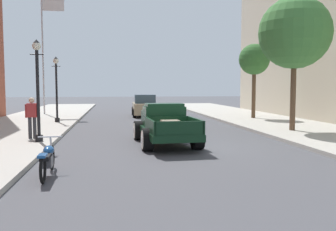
{
  "coord_description": "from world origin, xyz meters",
  "views": [
    {
      "loc": [
        -2.19,
        -13.07,
        2.22
      ],
      "look_at": [
        0.07,
        2.14,
        1.0
      ],
      "focal_mm": 38.47,
      "sensor_mm": 36.0,
      "label": 1
    }
  ],
  "objects_px": {
    "motorcycle_parked": "(48,159)",
    "car_background_tan": "(145,106)",
    "hotrod_truck_dark_green": "(164,124)",
    "street_tree_nearest": "(295,33)",
    "street_lamp_far": "(56,84)",
    "street_lamp_near": "(38,83)",
    "pedestrian_sidewalk_left": "(32,115)",
    "street_tree_second": "(254,60)",
    "flagpole": "(46,40)"
  },
  "relations": [
    {
      "from": "street_lamp_far",
      "to": "street_tree_second",
      "type": "relative_size",
      "value": 0.78
    },
    {
      "from": "street_lamp_near",
      "to": "street_lamp_far",
      "type": "distance_m",
      "value": 7.82
    },
    {
      "from": "motorcycle_parked",
      "to": "flagpole",
      "type": "bearing_deg",
      "value": 100.02
    },
    {
      "from": "motorcycle_parked",
      "to": "car_background_tan",
      "type": "xyz_separation_m",
      "value": [
        3.93,
        18.13,
        0.33
      ]
    },
    {
      "from": "hotrod_truck_dark_green",
      "to": "flagpole",
      "type": "bearing_deg",
      "value": 115.34
    },
    {
      "from": "street_lamp_near",
      "to": "street_tree_nearest",
      "type": "height_order",
      "value": "street_tree_nearest"
    },
    {
      "from": "street_lamp_far",
      "to": "street_tree_second",
      "type": "distance_m",
      "value": 12.77
    },
    {
      "from": "street_tree_nearest",
      "to": "street_tree_second",
      "type": "bearing_deg",
      "value": 83.36
    },
    {
      "from": "hotrod_truck_dark_green",
      "to": "street_lamp_far",
      "type": "xyz_separation_m",
      "value": [
        -5.3,
        8.03,
        1.63
      ]
    },
    {
      "from": "flagpole",
      "to": "street_tree_second",
      "type": "distance_m",
      "value": 15.66
    },
    {
      "from": "car_background_tan",
      "to": "flagpole",
      "type": "relative_size",
      "value": 0.47
    },
    {
      "from": "motorcycle_parked",
      "to": "car_background_tan",
      "type": "height_order",
      "value": "car_background_tan"
    },
    {
      "from": "motorcycle_parked",
      "to": "street_lamp_far",
      "type": "relative_size",
      "value": 0.55
    },
    {
      "from": "motorcycle_parked",
      "to": "pedestrian_sidewalk_left",
      "type": "height_order",
      "value": "pedestrian_sidewalk_left"
    },
    {
      "from": "street_tree_nearest",
      "to": "street_tree_second",
      "type": "xyz_separation_m",
      "value": [
        0.81,
        6.92,
        -0.75
      ]
    },
    {
      "from": "hotrod_truck_dark_green",
      "to": "street_tree_second",
      "type": "relative_size",
      "value": 1.01
    },
    {
      "from": "street_lamp_far",
      "to": "flagpole",
      "type": "distance_m",
      "value": 7.92
    },
    {
      "from": "car_background_tan",
      "to": "pedestrian_sidewalk_left",
      "type": "relative_size",
      "value": 2.63
    },
    {
      "from": "motorcycle_parked",
      "to": "street_tree_nearest",
      "type": "distance_m",
      "value": 13.0
    },
    {
      "from": "car_background_tan",
      "to": "street_tree_nearest",
      "type": "distance_m",
      "value": 13.39
    },
    {
      "from": "street_lamp_near",
      "to": "street_tree_nearest",
      "type": "bearing_deg",
      "value": 9.77
    },
    {
      "from": "street_lamp_far",
      "to": "street_lamp_near",
      "type": "bearing_deg",
      "value": -86.26
    },
    {
      "from": "hotrod_truck_dark_green",
      "to": "street_lamp_near",
      "type": "distance_m",
      "value": 5.07
    },
    {
      "from": "motorcycle_parked",
      "to": "car_background_tan",
      "type": "relative_size",
      "value": 0.49
    },
    {
      "from": "motorcycle_parked",
      "to": "street_lamp_far",
      "type": "bearing_deg",
      "value": 97.58
    },
    {
      "from": "pedestrian_sidewalk_left",
      "to": "hotrod_truck_dark_green",
      "type": "bearing_deg",
      "value": -11.69
    },
    {
      "from": "hotrod_truck_dark_green",
      "to": "street_tree_nearest",
      "type": "bearing_deg",
      "value": 18.47
    },
    {
      "from": "street_lamp_near",
      "to": "hotrod_truck_dark_green",
      "type": "bearing_deg",
      "value": -2.73
    },
    {
      "from": "hotrod_truck_dark_green",
      "to": "car_background_tan",
      "type": "distance_m",
      "value": 13.37
    },
    {
      "from": "motorcycle_parked",
      "to": "street_lamp_near",
      "type": "distance_m",
      "value": 5.5
    },
    {
      "from": "car_background_tan",
      "to": "street_lamp_near",
      "type": "relative_size",
      "value": 1.13
    },
    {
      "from": "street_lamp_near",
      "to": "street_tree_nearest",
      "type": "distance_m",
      "value": 11.71
    },
    {
      "from": "hotrod_truck_dark_green",
      "to": "flagpole",
      "type": "xyz_separation_m",
      "value": [
        -7.09,
        14.97,
        5.02
      ]
    },
    {
      "from": "hotrod_truck_dark_green",
      "to": "car_background_tan",
      "type": "bearing_deg",
      "value": 88.59
    },
    {
      "from": "street_lamp_near",
      "to": "flagpole",
      "type": "bearing_deg",
      "value": 98.85
    },
    {
      "from": "motorcycle_parked",
      "to": "car_background_tan",
      "type": "bearing_deg",
      "value": 77.78
    },
    {
      "from": "pedestrian_sidewalk_left",
      "to": "street_tree_nearest",
      "type": "bearing_deg",
      "value": 5.34
    },
    {
      "from": "motorcycle_parked",
      "to": "street_lamp_far",
      "type": "height_order",
      "value": "street_lamp_far"
    },
    {
      "from": "street_tree_nearest",
      "to": "car_background_tan",
      "type": "bearing_deg",
      "value": 118.94
    },
    {
      "from": "motorcycle_parked",
      "to": "flagpole",
      "type": "distance_m",
      "value": 20.74
    },
    {
      "from": "car_background_tan",
      "to": "street_tree_second",
      "type": "height_order",
      "value": "street_tree_second"
    },
    {
      "from": "pedestrian_sidewalk_left",
      "to": "street_tree_nearest",
      "type": "relative_size",
      "value": 0.26
    },
    {
      "from": "car_background_tan",
      "to": "street_lamp_near",
      "type": "bearing_deg",
      "value": -111.3
    },
    {
      "from": "street_tree_nearest",
      "to": "flagpole",
      "type": "bearing_deg",
      "value": 136.76
    },
    {
      "from": "hotrod_truck_dark_green",
      "to": "motorcycle_parked",
      "type": "bearing_deg",
      "value": -127.03
    },
    {
      "from": "motorcycle_parked",
      "to": "flagpole",
      "type": "xyz_separation_m",
      "value": [
        -3.49,
        19.74,
        5.33
      ]
    },
    {
      "from": "street_tree_second",
      "to": "street_lamp_far",
      "type": "bearing_deg",
      "value": -175.17
    },
    {
      "from": "street_lamp_far",
      "to": "flagpole",
      "type": "height_order",
      "value": "flagpole"
    },
    {
      "from": "motorcycle_parked",
      "to": "street_tree_nearest",
      "type": "relative_size",
      "value": 0.34
    },
    {
      "from": "pedestrian_sidewalk_left",
      "to": "street_lamp_near",
      "type": "distance_m",
      "value": 1.61
    }
  ]
}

